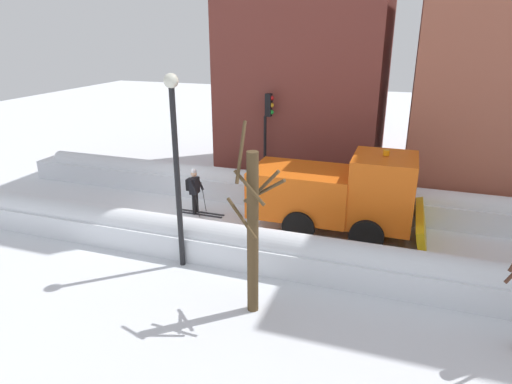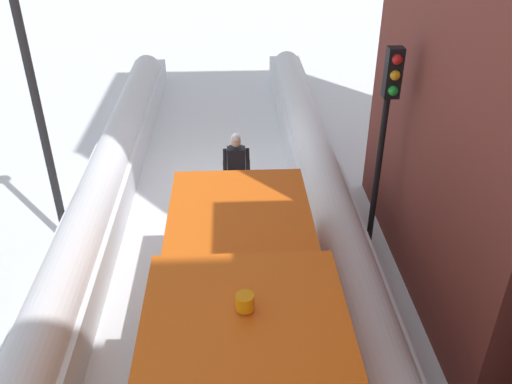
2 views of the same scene
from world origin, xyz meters
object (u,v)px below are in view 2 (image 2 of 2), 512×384
at_px(traffic_light_pole, 387,116).
at_px(street_lamp, 32,84).
at_px(plow_truck, 243,317).
at_px(skier, 236,165).

xyz_separation_m(traffic_light_pole, street_lamp, (6.50, -0.62, 0.51)).
bearing_deg(traffic_light_pole, street_lamp, -5.46).
xyz_separation_m(plow_truck, traffic_light_pole, (-2.76, -3.45, 1.55)).
bearing_deg(skier, plow_truck, 90.06).
bearing_deg(street_lamp, traffic_light_pole, 174.54).
distance_m(plow_truck, traffic_light_pole, 4.68).
xyz_separation_m(plow_truck, street_lamp, (3.74, -4.07, 2.06)).
relative_size(skier, traffic_light_pole, 0.42).
relative_size(plow_truck, traffic_light_pole, 1.39).
xyz_separation_m(skier, street_lamp, (3.73, 1.41, 2.53)).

